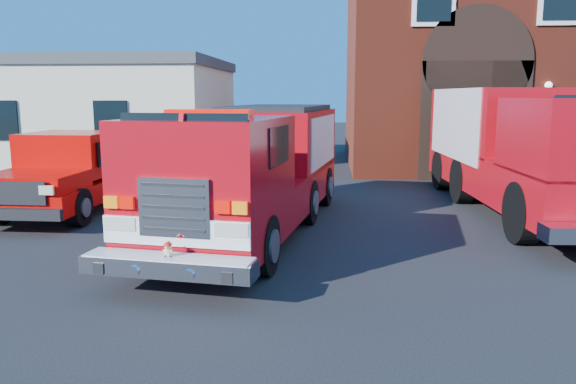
# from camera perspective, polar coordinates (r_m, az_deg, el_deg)

# --- Properties ---
(ground) EXTENTS (100.00, 100.00, 0.00)m
(ground) POSITION_cam_1_polar(r_m,az_deg,el_deg) (10.76, 0.48, -5.74)
(ground) COLOR black
(ground) RESTS_ON ground
(parking_stripe_mid) EXTENTS (0.12, 3.00, 0.01)m
(parking_stripe_mid) POSITION_cam_1_polar(r_m,az_deg,el_deg) (15.74, 25.88, -1.72)
(parking_stripe_mid) COLOR yellow
(parking_stripe_mid) RESTS_ON ground
(parking_stripe_far) EXTENTS (0.12, 3.00, 0.01)m
(parking_stripe_far) POSITION_cam_1_polar(r_m,az_deg,el_deg) (18.51, 22.52, 0.12)
(parking_stripe_far) COLOR yellow
(parking_stripe_far) RESTS_ON ground
(fire_station) EXTENTS (15.20, 10.20, 8.45)m
(fire_station) POSITION_cam_1_polar(r_m,az_deg,el_deg) (25.74, 23.64, 12.07)
(fire_station) COLOR maroon
(fire_station) RESTS_ON ground
(side_building) EXTENTS (10.20, 8.20, 4.35)m
(side_building) POSITION_cam_1_polar(r_m,az_deg,el_deg) (25.27, -18.44, 7.79)
(side_building) COLOR beige
(side_building) RESTS_ON ground
(fire_engine) EXTENTS (3.65, 8.88, 2.66)m
(fire_engine) POSITION_cam_1_polar(r_m,az_deg,el_deg) (11.90, -3.42, 2.52)
(fire_engine) COLOR black
(fire_engine) RESTS_ON ground
(pickup_truck) EXTENTS (2.28, 6.07, 1.97)m
(pickup_truck) POSITION_cam_1_polar(r_m,az_deg,el_deg) (15.33, -20.63, 1.88)
(pickup_truck) COLOR black
(pickup_truck) RESTS_ON ground
(secondary_truck) EXTENTS (3.34, 9.55, 3.06)m
(secondary_truck) POSITION_cam_1_polar(r_m,az_deg,el_deg) (15.14, 23.02, 4.43)
(secondary_truck) COLOR black
(secondary_truck) RESTS_ON ground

